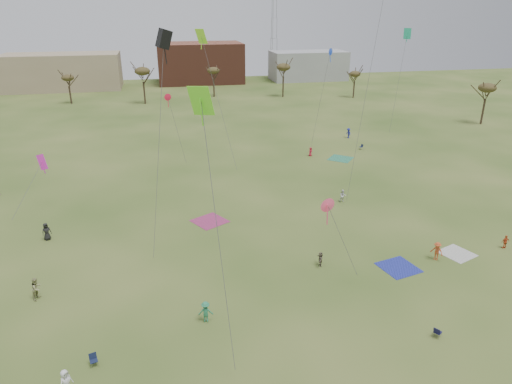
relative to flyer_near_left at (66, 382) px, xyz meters
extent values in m
plane|color=#2F4D18|center=(15.80, 5.23, -0.90)|extent=(260.00, 260.00, 0.00)
imported|color=silver|center=(0.00, 0.00, 0.00)|extent=(1.01, 1.04, 1.80)
imported|color=#2A7E54|center=(9.31, 5.28, -0.02)|extent=(1.22, 0.82, 1.76)
imported|color=#CC4D22|center=(39.97, 10.56, -0.19)|extent=(0.85, 0.39, 1.42)
imported|color=#8F8F5B|center=(-4.05, 11.19, 0.08)|extent=(1.05, 1.16, 1.96)
imported|color=brown|center=(20.68, 11.23, -0.19)|extent=(0.70, 1.37, 1.41)
imported|color=black|center=(-5.40, 22.07, 0.04)|extent=(1.10, 0.99, 1.88)
imported|color=#BD4C23|center=(31.93, 9.96, 0.03)|extent=(1.24, 1.38, 1.86)
imported|color=silver|center=(28.45, 24.97, -0.09)|extent=(0.89, 0.75, 1.62)
imported|color=#B51F34|center=(30.51, 43.80, -0.17)|extent=(0.86, 0.79, 1.47)
imported|color=navy|center=(40.80, 52.85, 0.01)|extent=(0.90, 1.29, 1.82)
cube|color=#222C97|center=(27.73, 9.36, -0.90)|extent=(3.85, 3.85, 0.03)
cube|color=beige|center=(34.62, 10.53, -0.90)|extent=(3.70, 3.70, 0.03)
cube|color=#9B2F60|center=(11.65, 22.95, -0.90)|extent=(4.61, 4.61, 0.03)
cube|color=#2E815D|center=(34.77, 41.41, -0.90)|extent=(4.81, 4.81, 0.03)
cube|color=#151D3A|center=(1.36, 2.15, -0.48)|extent=(0.62, 0.62, 0.04)
cube|color=#151D3A|center=(1.30, 2.37, -0.25)|extent=(0.52, 0.26, 0.44)
cube|color=#16163C|center=(25.78, -0.07, -0.48)|extent=(0.69, 0.69, 0.04)
cube|color=#16163C|center=(25.59, -0.20, -0.25)|extent=(0.39, 0.49, 0.44)
cube|color=#151E3C|center=(40.06, 45.53, -0.48)|extent=(0.62, 0.62, 0.04)
cube|color=#151E3C|center=(40.28, 45.60, -0.25)|extent=(0.27, 0.52, 0.44)
cone|color=blue|center=(33.61, 45.65, 15.16)|extent=(1.08, 0.08, 1.08)
cube|color=blue|center=(33.61, 45.65, 14.47)|extent=(0.08, 0.08, 1.77)
cylinder|color=#4C4C51|center=(32.55, 46.05, 7.58)|extent=(2.16, 0.83, 15.17)
cube|color=#85D623|center=(13.48, 42.38, 17.85)|extent=(1.09, 1.09, 2.14)
cube|color=#85D623|center=(13.48, 42.38, 17.10)|extent=(0.08, 0.08, 1.93)
cylinder|color=#4C4C51|center=(15.35, 39.65, 8.93)|extent=(3.79, 5.50, 17.87)
cone|color=red|center=(8.35, 40.88, 10.00)|extent=(0.97, 0.07, 0.97)
cube|color=red|center=(8.35, 40.88, 9.38)|extent=(0.08, 0.08, 1.59)
cylinder|color=#4C4C51|center=(9.36, 41.40, 5.00)|extent=(2.07, 1.08, 10.01)
cone|color=#EC4A71|center=(19.68, 7.71, 6.89)|extent=(1.26, 0.09, 1.26)
cube|color=#EC4A71|center=(19.68, 7.71, 6.10)|extent=(0.08, 0.08, 2.05)
cylinder|color=#4C4C51|center=(21.23, 7.69, 3.45)|extent=(3.14, 0.07, 6.91)
cube|color=#DE27BC|center=(-6.60, 30.07, 5.10)|extent=(0.91, 0.91, 1.79)
cube|color=#DE27BC|center=(-6.60, 30.07, 4.47)|extent=(0.08, 0.08, 1.61)
cylinder|color=#4C4C51|center=(-8.15, 27.97, 2.55)|extent=(3.14, 4.25, 5.13)
cube|color=#68D625|center=(9.37, 1.93, 16.78)|extent=(0.94, 0.94, 1.85)
cube|color=#68D625|center=(9.37, 1.93, 16.14)|extent=(0.08, 0.08, 1.67)
cylinder|color=#4C4C51|center=(9.94, 0.38, 8.39)|extent=(1.18, 3.13, 16.79)
cube|color=#1BA57E|center=(50.73, 53.56, 17.20)|extent=(0.94, 0.94, 1.85)
cube|color=#1BA57E|center=(50.73, 53.56, 16.56)|extent=(0.08, 0.08, 1.66)
cylinder|color=#4C4C51|center=(49.51, 52.54, 8.60)|extent=(2.49, 2.10, 17.21)
cube|color=black|center=(7.90, 17.66, 19.14)|extent=(0.91, 0.91, 1.56)
cube|color=black|center=(7.90, 17.66, 18.23)|extent=(0.08, 0.08, 2.33)
cylinder|color=#4C4C51|center=(6.67, 16.04, 9.57)|extent=(2.51, 3.29, 19.15)
cylinder|color=#4C4C51|center=(30.17, 24.58, 12.78)|extent=(3.81, 2.42, 25.56)
cylinder|color=#3A2B1E|center=(-14.20, 97.23, 1.26)|extent=(0.40, 0.40, 4.32)
ellipsoid|color=#473D1E|center=(-14.20, 97.23, 5.43)|extent=(3.02, 3.02, 1.58)
cylinder|color=#3A2B1E|center=(3.80, 93.23, 1.80)|extent=(0.40, 0.40, 5.40)
ellipsoid|color=#473D1E|center=(3.80, 93.23, 7.02)|extent=(3.78, 3.78, 1.98)
cylinder|color=#3A2B1E|center=(21.80, 99.23, 1.44)|extent=(0.40, 0.40, 4.68)
ellipsoid|color=#473D1E|center=(21.80, 99.23, 5.96)|extent=(3.28, 3.28, 1.72)
cylinder|color=#3A2B1E|center=(39.80, 95.23, 1.74)|extent=(0.40, 0.40, 5.28)
ellipsoid|color=#473D1E|center=(39.80, 95.23, 6.84)|extent=(3.70, 3.70, 1.94)
cylinder|color=#3A2B1E|center=(57.80, 90.23, 1.20)|extent=(0.40, 0.40, 4.20)
ellipsoid|color=#473D1E|center=(57.80, 90.23, 5.26)|extent=(2.94, 2.94, 1.54)
cylinder|color=#3A2B1E|center=(71.80, 57.23, 1.62)|extent=(0.40, 0.40, 5.04)
ellipsoid|color=#473D1E|center=(71.80, 57.23, 6.49)|extent=(3.53, 3.53, 1.85)
cube|color=#937F60|center=(-19.20, 120.23, 4.10)|extent=(32.00, 14.00, 10.00)
cube|color=brown|center=(20.80, 125.23, 5.10)|extent=(26.00, 16.00, 12.00)
cube|color=gray|center=(55.80, 123.23, 3.60)|extent=(24.00, 12.00, 9.00)
cylinder|color=#9EA3A8|center=(46.70, 130.23, 18.10)|extent=(0.16, 0.16, 38.00)
cylinder|color=#9EA3A8|center=(45.35, 131.01, 18.10)|extent=(0.16, 0.16, 38.00)
cylinder|color=#9EA3A8|center=(45.35, 129.45, 18.10)|extent=(0.16, 0.16, 38.00)
camera|label=1|loc=(7.02, -23.96, 21.76)|focal=32.17mm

